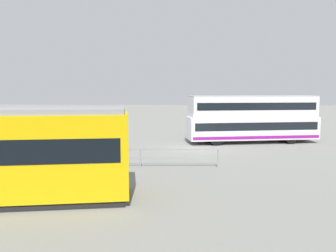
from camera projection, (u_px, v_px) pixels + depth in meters
ground_plane at (192, 148)px, 25.17m from camera, size 160.00×160.00×0.00m
double_decker_bus at (252, 119)px, 27.91m from camera, size 11.10×4.63×3.94m
pedestrian_near_railing at (91, 150)px, 18.81m from camera, size 0.37×0.37×1.70m
pedestrian_railing at (140, 154)px, 18.83m from camera, size 8.81×0.58×1.08m
info_sign at (65, 137)px, 19.25m from camera, size 1.19×0.19×2.36m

